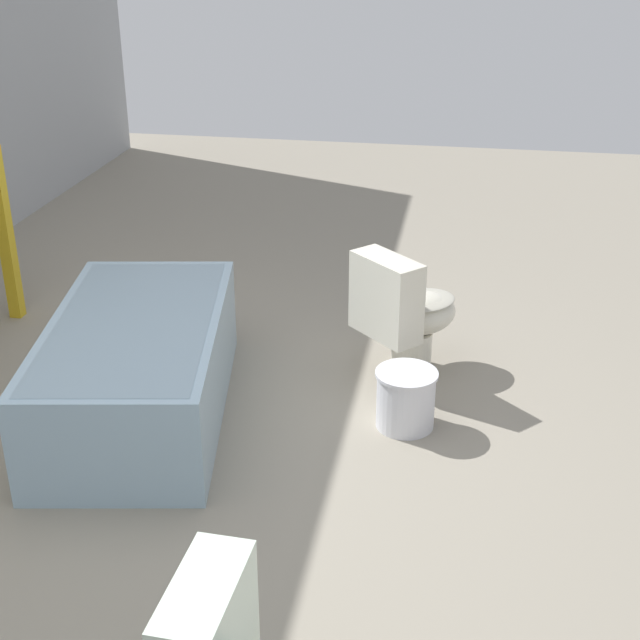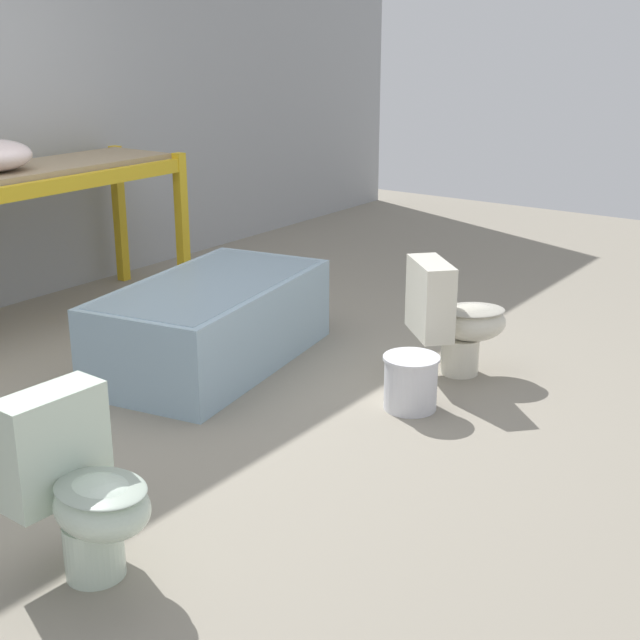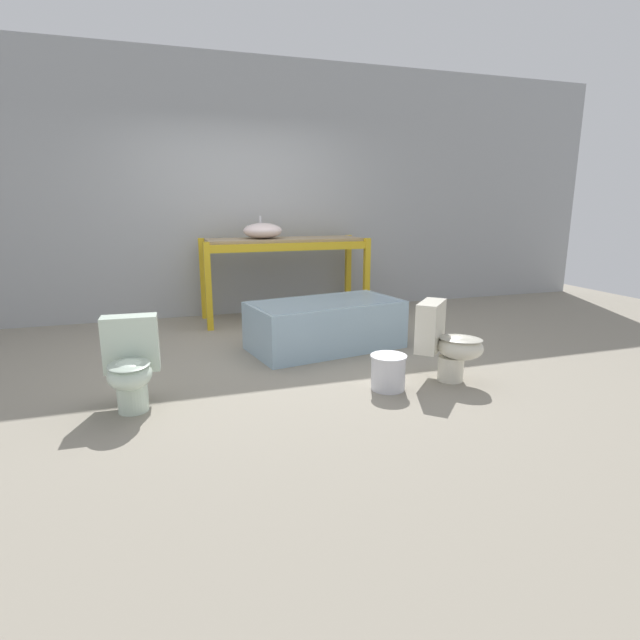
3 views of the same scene
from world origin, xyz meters
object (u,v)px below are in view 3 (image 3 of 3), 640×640
at_px(toilet_far, 446,341).
at_px(bathtub_main, 325,321).
at_px(toilet_near, 131,364).
at_px(bucket_white, 388,371).
at_px(sink_basin, 263,231).

bearing_deg(toilet_far, bathtub_main, 72.28).
relative_size(toilet_near, toilet_far, 1.00).
distance_m(toilet_near, toilet_far, 2.45).
relative_size(bathtub_main, toilet_far, 2.46).
bearing_deg(bucket_white, sink_basin, 98.93).
relative_size(sink_basin, bucket_white, 1.64).
distance_m(toilet_far, bucket_white, 0.58).
bearing_deg(bucket_white, toilet_near, 173.12).
height_order(sink_basin, toilet_far, sink_basin).
distance_m(bathtub_main, bucket_white, 1.25).
distance_m(bathtub_main, toilet_near, 2.06).
xyz_separation_m(toilet_far, bucket_white, (-0.54, -0.06, -0.19)).
relative_size(bathtub_main, bucket_white, 5.57).
height_order(toilet_far, bucket_white, toilet_far).
xyz_separation_m(sink_basin, bucket_white, (0.42, -2.68, -0.96)).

